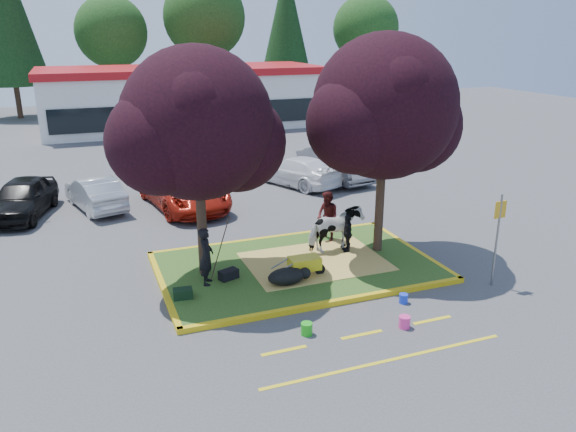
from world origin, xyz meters
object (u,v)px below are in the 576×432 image
object	(u,v)px
wheelbarrow	(305,263)
bucket_blue	(403,299)
handler	(206,256)
car_silver	(95,193)
bucket_green	(307,329)
cow	(335,229)
car_black	(22,198)
bucket_pink	(404,322)
sign_post	(498,230)
calf	(287,276)

from	to	relation	value
wheelbarrow	bucket_blue	xyz separation A→B (m)	(1.96, -2.21, -0.44)
handler	car_silver	distance (m)	9.33
car_silver	bucket_green	bearing A→B (deg)	94.00
cow	car_black	world-z (taller)	cow
bucket_pink	cow	bearing A→B (deg)	85.26
sign_post	bucket_green	distance (m)	6.25
bucket_green	cow	bearing A→B (deg)	57.10
calf	wheelbarrow	bearing A→B (deg)	36.27
handler	car_black	size ratio (longest dim) A/B	0.37
wheelbarrow	handler	bearing A→B (deg)	169.77
sign_post	bucket_green	xyz separation A→B (m)	(-6.02, -0.65, -1.54)
bucket_green	car_silver	world-z (taller)	car_silver
car_black	handler	bearing A→B (deg)	-44.10
calf	handler	world-z (taller)	handler
handler	car_silver	xyz separation A→B (m)	(-2.56, 8.97, -0.31)
bucket_pink	car_silver	size ratio (longest dim) A/B	0.07
wheelbarrow	calf	bearing A→B (deg)	-154.91
sign_post	car_silver	bearing A→B (deg)	128.22
handler	bucket_green	bearing A→B (deg)	-134.01
handler	car_silver	size ratio (longest dim) A/B	0.41
handler	cow	bearing A→B (deg)	-58.10
wheelbarrow	bucket_pink	xyz separation A→B (m)	(1.27, -3.35, -0.41)
sign_post	bucket_pink	size ratio (longest dim) A/B	8.91
handler	car_black	bearing A→B (deg)	50.47
wheelbarrow	car_black	xyz separation A→B (m)	(-7.99, 9.50, 0.19)
handler	bucket_pink	distance (m)	5.67
wheelbarrow	bucket_green	distance (m)	3.04
wheelbarrow	cow	bearing A→B (deg)	43.19
car_silver	bucket_pink	bearing A→B (deg)	102.23
calf	car_silver	distance (m)	10.87
bucket_green	car_black	xyz separation A→B (m)	(-6.89, 12.30, 0.60)
calf	handler	bearing A→B (deg)	170.14
handler	wheelbarrow	size ratio (longest dim) A/B	1.03
sign_post	bucket_pink	bearing A→B (deg)	-164.70
bucket_pink	sign_post	bearing A→B (deg)	18.27
bucket_blue	car_black	size ratio (longest dim) A/B	0.06
bucket_blue	calf	bearing A→B (deg)	143.91
cow	car_silver	world-z (taller)	cow
calf	handler	xyz separation A→B (m)	(-2.07, 0.86, 0.59)
calf	handler	size ratio (longest dim) A/B	0.67
sign_post	bucket_pink	world-z (taller)	sign_post
cow	bucket_green	size ratio (longest dim) A/B	5.81
cow	bucket_pink	xyz separation A→B (m)	(-0.40, -4.84, -0.74)
sign_post	bucket_green	size ratio (longest dim) A/B	8.93
sign_post	cow	bearing A→B (deg)	128.79
car_black	bucket_blue	bearing A→B (deg)	-34.17
wheelbarrow	bucket_pink	world-z (taller)	wheelbarrow
cow	sign_post	bearing A→B (deg)	-146.76
cow	handler	size ratio (longest dim) A/B	1.07
cow	wheelbarrow	distance (m)	2.26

